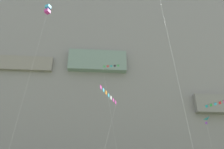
# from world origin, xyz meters

# --- Properties ---
(cliff_face) EXTENTS (180.00, 24.71, 68.38)m
(cliff_face) POSITION_xyz_m (0.01, 67.93, 34.20)
(cliff_face) COLOR gray
(cliff_face) RESTS_ON ground
(kite_delta_far_right) EXTENTS (1.23, 3.53, 16.96)m
(kite_delta_far_right) POSITION_xyz_m (16.97, 33.21, 16.35)
(kite_delta_far_right) COLOR #38B2D1
(kite_delta_far_right) RESTS_ON ground
(kite_box_high_left) EXTENTS (2.99, 1.75, 33.02)m
(kite_box_high_left) POSITION_xyz_m (-8.36, 26.09, 32.12)
(kite_box_high_left) COLOR #38B2D1
(kite_box_high_left) RESTS_ON ground
(kite_banner_low_right) EXTENTS (4.00, 7.70, 16.75)m
(kite_banner_low_right) POSITION_xyz_m (1.08, 23.00, 15.73)
(kite_banner_low_right) COLOR black
(kite_banner_low_right) RESTS_ON ground
(kite_banner_high_right) EXTENTS (2.48, 3.68, 19.18)m
(kite_banner_high_right) POSITION_xyz_m (18.30, 30.36, 17.45)
(kite_banner_high_right) COLOR black
(kite_banner_high_right) RESTS_ON ground
(kite_banner_near_cliff) EXTENTS (4.12, 2.50, 26.96)m
(kite_banner_near_cliff) POSITION_xyz_m (2.46, 33.25, 22.67)
(kite_banner_near_cliff) COLOR black
(kite_banner_near_cliff) RESTS_ON ground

